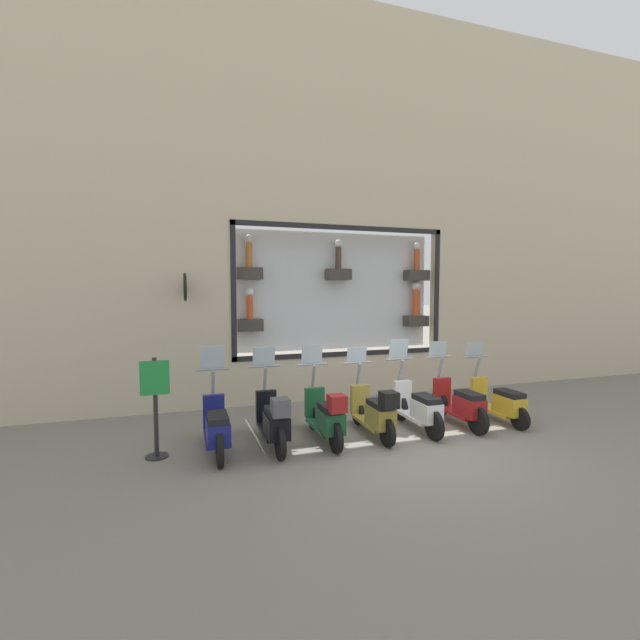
# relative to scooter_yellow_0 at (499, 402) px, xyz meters

# --- Properties ---
(ground_plane) EXTENTS (120.00, 120.00, 0.00)m
(ground_plane) POSITION_rel_scooter_yellow_0_xyz_m (-0.62, 2.39, -0.41)
(ground_plane) COLOR gray
(building_facade) EXTENTS (1.22, 36.00, 9.66)m
(building_facade) POSITION_rel_scooter_yellow_0_xyz_m (2.98, 2.39, 4.51)
(building_facade) COLOR beige
(building_facade) RESTS_ON ground_plane
(scooter_yellow_0) EXTENTS (1.79, 0.61, 1.56)m
(scooter_yellow_0) POSITION_rel_scooter_yellow_0_xyz_m (0.00, 0.00, 0.00)
(scooter_yellow_0) COLOR black
(scooter_yellow_0) RESTS_ON ground_plane
(scooter_red_1) EXTENTS (1.81, 0.60, 1.61)m
(scooter_red_1) POSITION_rel_scooter_yellow_0_xyz_m (0.01, 0.95, 0.03)
(scooter_red_1) COLOR black
(scooter_red_1) RESTS_ON ground_plane
(scooter_white_2) EXTENTS (1.81, 0.60, 1.69)m
(scooter_white_2) POSITION_rel_scooter_yellow_0_xyz_m (0.01, 1.89, 0.03)
(scooter_white_2) COLOR black
(scooter_white_2) RESTS_ON ground_plane
(scooter_olive_3) EXTENTS (1.80, 0.60, 1.57)m
(scooter_olive_3) POSITION_rel_scooter_yellow_0_xyz_m (-0.06, 2.84, 0.06)
(scooter_olive_3) COLOR black
(scooter_olive_3) RESTS_ON ground_plane
(scooter_green_4) EXTENTS (1.80, 0.60, 1.65)m
(scooter_green_4) POSITION_rel_scooter_yellow_0_xyz_m (-0.05, 3.78, 0.07)
(scooter_green_4) COLOR black
(scooter_green_4) RESTS_ON ground_plane
(scooter_black_5) EXTENTS (1.81, 0.61, 1.65)m
(scooter_black_5) POSITION_rel_scooter_yellow_0_xyz_m (-0.05, 4.73, 0.08)
(scooter_black_5) COLOR black
(scooter_black_5) RESTS_ON ground_plane
(scooter_navy_6) EXTENTS (1.81, 0.61, 1.71)m
(scooter_navy_6) POSITION_rel_scooter_yellow_0_xyz_m (0.01, 5.67, 0.03)
(scooter_navy_6) COLOR black
(scooter_navy_6) RESTS_ON ground_plane
(shop_sign_post) EXTENTS (0.36, 0.45, 1.63)m
(shop_sign_post) POSITION_rel_scooter_yellow_0_xyz_m (0.16, 6.61, 0.47)
(shop_sign_post) COLOR #232326
(shop_sign_post) RESTS_ON ground_plane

